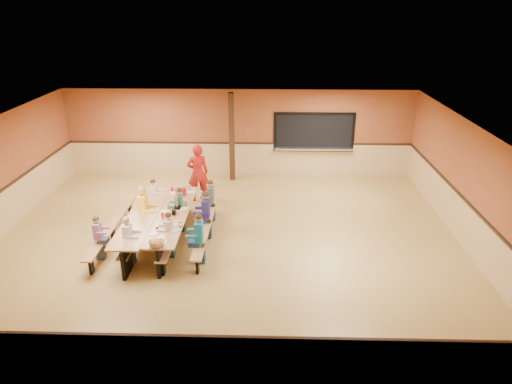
{
  "coord_description": "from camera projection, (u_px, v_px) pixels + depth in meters",
  "views": [
    {
      "loc": [
        1.03,
        -10.35,
        5.76
      ],
      "look_at": [
        0.72,
        0.55,
        1.15
      ],
      "focal_mm": 32.0,
      "sensor_mm": 36.0,
      "label": 1
    }
  ],
  "objects": [
    {
      "name": "cafeteria_table_second",
      "position": [
        143.0,
        222.0,
        11.62
      ],
      "size": [
        1.91,
        3.7,
        0.74
      ],
      "color": "#B07446",
      "rests_on": "ground"
    },
    {
      "name": "seated_child_navy_right",
      "position": [
        206.0,
        215.0,
        11.75
      ],
      "size": [
        0.4,
        0.33,
        1.27
      ],
      "primitive_type": null,
      "color": "navy",
      "rests_on": "ground"
    },
    {
      "name": "standing_woman",
      "position": [
        198.0,
        173.0,
        13.87
      ],
      "size": [
        0.75,
        0.6,
        1.8
      ],
      "primitive_type": "imported",
      "rotation": [
        0.0,
        0.0,
        3.42
      ],
      "color": "#B31A14",
      "rests_on": "ground"
    },
    {
      "name": "structural_post",
      "position": [
        232.0,
        137.0,
        15.27
      ],
      "size": [
        0.18,
        0.18,
        3.0
      ],
      "primitive_type": "cube",
      "color": "black",
      "rests_on": "ground"
    },
    {
      "name": "seated_child_teal_right",
      "position": [
        199.0,
        239.0,
        10.62
      ],
      "size": [
        0.39,
        0.32,
        1.24
      ],
      "primitive_type": null,
      "color": "teal",
      "rests_on": "ground"
    },
    {
      "name": "punch_pitcher",
      "position": [
        184.0,
        192.0,
        12.62
      ],
      "size": [
        0.16,
        0.16,
        0.22
      ],
      "primitive_type": "cylinder",
      "color": "#AF171A",
      "rests_on": "cafeteria_table_main"
    },
    {
      "name": "seated_child_green_sec",
      "position": [
        180.0,
        210.0,
        12.12
      ],
      "size": [
        0.37,
        0.31,
        1.22
      ],
      "primitive_type": null,
      "color": "#377762",
      "rests_on": "ground"
    },
    {
      "name": "seated_child_purple_sec",
      "position": [
        99.0,
        238.0,
        10.78
      ],
      "size": [
        0.32,
        0.26,
        1.11
      ],
      "primitive_type": null,
      "color": "#9E629C",
      "rests_on": "ground"
    },
    {
      "name": "seated_child_tan_sec",
      "position": [
        169.0,
        235.0,
        10.89
      ],
      "size": [
        0.34,
        0.28,
        1.15
      ],
      "primitive_type": null,
      "color": "beige",
      "rests_on": "ground"
    },
    {
      "name": "place_settings",
      "position": [
        173.0,
        212.0,
        11.58
      ],
      "size": [
        0.65,
        3.3,
        0.11
      ],
      "primitive_type": null,
      "color": "beige",
      "rests_on": "cafeteria_table_main"
    },
    {
      "name": "seated_child_white_left",
      "position": [
        128.0,
        241.0,
        10.59
      ],
      "size": [
        0.36,
        0.29,
        1.18
      ],
      "primitive_type": null,
      "color": "silver",
      "rests_on": "ground"
    },
    {
      "name": "ground",
      "position": [
        228.0,
        241.0,
        11.8
      ],
      "size": [
        12.0,
        12.0,
        0.0
      ],
      "primitive_type": "plane",
      "color": "olive",
      "rests_on": "ground"
    },
    {
      "name": "chip_bowl",
      "position": [
        156.0,
        243.0,
        10.05
      ],
      "size": [
        0.32,
        0.32,
        0.15
      ],
      "primitive_type": null,
      "color": "#FF9D28",
      "rests_on": "cafeteria_table_main"
    },
    {
      "name": "seated_child_grey_left",
      "position": [
        154.0,
        198.0,
        12.97
      ],
      "size": [
        0.32,
        0.26,
        1.1
      ],
      "primitive_type": null,
      "color": "white",
      "rests_on": "ground"
    },
    {
      "name": "kitchen_pass_through",
      "position": [
        314.0,
        134.0,
        15.72
      ],
      "size": [
        2.78,
        0.28,
        1.38
      ],
      "color": "black",
      "rests_on": "ground"
    },
    {
      "name": "condiment_ketchup",
      "position": [
        163.0,
        215.0,
        11.3
      ],
      "size": [
        0.06,
        0.06,
        0.17
      ],
      "primitive_type": "cylinder",
      "color": "#B2140F",
      "rests_on": "cafeteria_table_main"
    },
    {
      "name": "room_envelope",
      "position": [
        227.0,
        217.0,
        11.53
      ],
      "size": [
        12.04,
        10.04,
        3.02
      ],
      "color": "brown",
      "rests_on": "ground"
    },
    {
      "name": "table_paddle",
      "position": [
        177.0,
        204.0,
        11.83
      ],
      "size": [
        0.16,
        0.16,
        0.56
      ],
      "color": "black",
      "rests_on": "cafeteria_table_main"
    },
    {
      "name": "cafeteria_table_main",
      "position": [
        174.0,
        221.0,
        11.68
      ],
      "size": [
        1.91,
        3.7,
        0.74
      ],
      "color": "#B07446",
      "rests_on": "ground"
    },
    {
      "name": "seated_child_char_right",
      "position": [
        211.0,
        201.0,
        12.7
      ],
      "size": [
        0.36,
        0.29,
        1.19
      ],
      "primitive_type": null,
      "color": "#464D50",
      "rests_on": "ground"
    },
    {
      "name": "napkin_dispenser",
      "position": [
        174.0,
        212.0,
        11.52
      ],
      "size": [
        0.1,
        0.14,
        0.13
      ],
      "primitive_type": "cube",
      "color": "black",
      "rests_on": "cafeteria_table_main"
    },
    {
      "name": "condiment_mustard",
      "position": [
        171.0,
        215.0,
        11.34
      ],
      "size": [
        0.06,
        0.06,
        0.17
      ],
      "primitive_type": "cylinder",
      "color": "yellow",
      "rests_on": "cafeteria_table_main"
    },
    {
      "name": "seated_adult_yellow",
      "position": [
        144.0,
        211.0,
        11.86
      ],
      "size": [
        0.44,
        0.36,
        1.35
      ],
      "primitive_type": null,
      "color": "yellow",
      "rests_on": "ground"
    }
  ]
}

